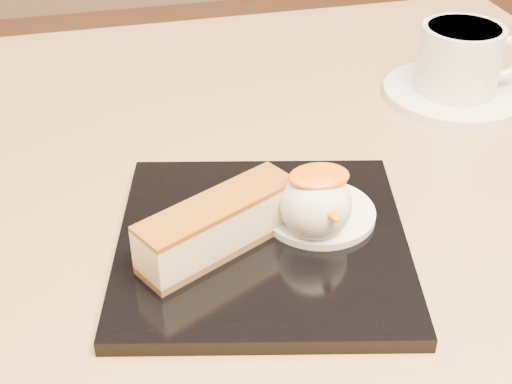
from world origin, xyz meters
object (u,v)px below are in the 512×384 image
object	(u,v)px
dessert_plate	(262,243)
cheesecake	(218,225)
saucer	(454,93)
coffee_cup	(462,57)
table	(292,301)
ice_cream_scoop	(316,204)

from	to	relation	value
dessert_plate	cheesecake	xyz separation A→B (m)	(-0.04, -0.01, 0.03)
saucer	coffee_cup	bearing A→B (deg)	-11.68
coffee_cup	cheesecake	bearing A→B (deg)	-134.09
table	cheesecake	distance (m)	0.23
cheesecake	table	bearing A→B (deg)	20.58
table	coffee_cup	size ratio (longest dim) A/B	7.04
cheesecake	saucer	xyz separation A→B (m)	(0.30, 0.21, -0.03)
table	dessert_plate	world-z (taller)	dessert_plate
saucer	cheesecake	bearing A→B (deg)	-145.53
dessert_plate	cheesecake	bearing A→B (deg)	-171.87
ice_cream_scoop	coffee_cup	distance (m)	0.31
cheesecake	ice_cream_scoop	world-z (taller)	ice_cream_scoop
saucer	coffee_cup	xyz separation A→B (m)	(0.00, -0.00, 0.04)
dessert_plate	saucer	bearing A→B (deg)	37.18
dessert_plate	saucer	distance (m)	0.33
dessert_plate	table	bearing A→B (deg)	59.22
cheesecake	saucer	bearing A→B (deg)	7.33
coffee_cup	saucer	bearing A→B (deg)	-180.00
dessert_plate	saucer	size ratio (longest dim) A/B	1.47
cheesecake	ice_cream_scoop	size ratio (longest dim) A/B	2.38
ice_cream_scoop	coffee_cup	bearing A→B (deg)	42.15
dessert_plate	ice_cream_scoop	xyz separation A→B (m)	(0.04, -0.01, 0.03)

